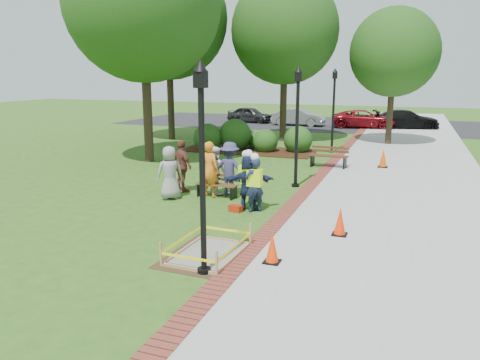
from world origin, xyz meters
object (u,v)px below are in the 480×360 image
(cone_front, at_px, (272,248))
(hivis_worker_b, at_px, (255,183))
(hivis_worker_a, at_px, (249,180))
(wet_concrete_pad, at_px, (208,245))
(hivis_worker_c, at_px, (246,179))
(bench_near, at_px, (217,190))
(lamp_near, at_px, (202,154))

(cone_front, xyz_separation_m, hivis_worker_b, (-1.58, 3.55, 0.55))
(hivis_worker_a, distance_m, hivis_worker_b, 0.24)
(wet_concrete_pad, distance_m, hivis_worker_b, 3.66)
(wet_concrete_pad, relative_size, cone_front, 3.38)
(wet_concrete_pad, height_order, hivis_worker_c, hivis_worker_c)
(cone_front, height_order, hivis_worker_c, hivis_worker_c)
(bench_near, xyz_separation_m, hivis_worker_a, (1.47, -1.08, 0.67))
(hivis_worker_a, height_order, hivis_worker_b, hivis_worker_a)
(bench_near, height_order, hivis_worker_c, hivis_worker_c)
(cone_front, relative_size, hivis_worker_b, 0.40)
(hivis_worker_a, height_order, hivis_worker_c, hivis_worker_a)
(bench_near, xyz_separation_m, hivis_worker_c, (1.30, -0.82, 0.64))
(lamp_near, distance_m, hivis_worker_c, 5.17)
(wet_concrete_pad, distance_m, bench_near, 5.10)
(wet_concrete_pad, height_order, hivis_worker_a, hivis_worker_a)
(bench_near, bearing_deg, lamp_near, -69.69)
(hivis_worker_c, bearing_deg, hivis_worker_b, -41.69)
(lamp_near, xyz_separation_m, hivis_worker_c, (-0.80, 4.85, -1.60))
(bench_near, relative_size, cone_front, 2.02)
(bench_near, distance_m, hivis_worker_b, 2.16)
(wet_concrete_pad, height_order, hivis_worker_b, hivis_worker_b)
(wet_concrete_pad, relative_size, hivis_worker_b, 1.34)
(bench_near, xyz_separation_m, hivis_worker_b, (1.69, -1.17, 0.64))
(wet_concrete_pad, bearing_deg, hivis_worker_a, 95.02)
(cone_front, relative_size, lamp_near, 0.16)
(bench_near, relative_size, hivis_worker_b, 0.80)
(hivis_worker_b, height_order, hivis_worker_c, hivis_worker_c)
(hivis_worker_b, bearing_deg, bench_near, 145.42)
(lamp_near, distance_m, hivis_worker_b, 4.80)
(hivis_worker_b, bearing_deg, wet_concrete_pad, -88.33)
(cone_front, xyz_separation_m, hivis_worker_c, (-1.97, 3.89, 0.55))
(cone_front, height_order, hivis_worker_b, hivis_worker_b)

